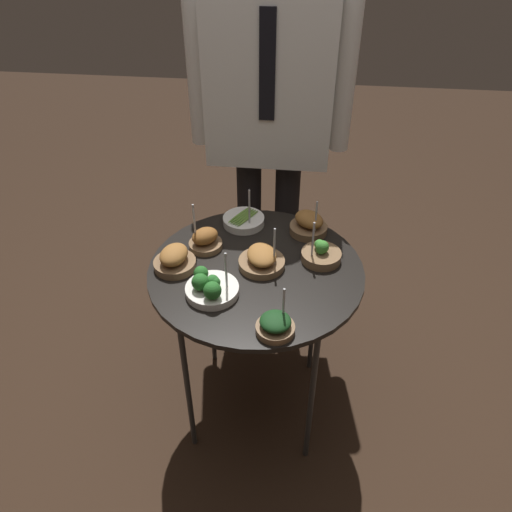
{
  "coord_description": "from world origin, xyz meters",
  "views": [
    {
      "loc": [
        0.15,
        -1.27,
        1.75
      ],
      "look_at": [
        0.0,
        0.0,
        0.76
      ],
      "focal_mm": 35.0,
      "sensor_mm": 36.0,
      "label": 1
    }
  ],
  "objects": [
    {
      "name": "bowl_roast_front_center",
      "position": [
        -0.27,
        -0.03,
        0.75
      ],
      "size": [
        0.14,
        0.14,
        0.08
      ],
      "color": "brown",
      "rests_on": "serving_cart"
    },
    {
      "name": "bowl_roast_mid_left",
      "position": [
        0.16,
        0.23,
        0.75
      ],
      "size": [
        0.14,
        0.14,
        0.15
      ],
      "color": "brown",
      "rests_on": "serving_cart"
    },
    {
      "name": "bowl_roast_near_rim",
      "position": [
        0.02,
        0.01,
        0.74
      ],
      "size": [
        0.15,
        0.15,
        0.16
      ],
      "color": "brown",
      "rests_on": "serving_cart"
    },
    {
      "name": "ground_plane",
      "position": [
        0.0,
        0.0,
        0.0
      ],
      "size": [
        8.0,
        8.0,
        0.0
      ],
      "primitive_type": "plane",
      "color": "black"
    },
    {
      "name": "bowl_asparagus_front_right",
      "position": [
        -0.08,
        0.25,
        0.73
      ],
      "size": [
        0.15,
        0.15,
        0.17
      ],
      "color": "white",
      "rests_on": "serving_cart"
    },
    {
      "name": "serving_cart",
      "position": [
        0.0,
        0.0,
        0.67
      ],
      "size": [
        0.71,
        0.71,
        0.71
      ],
      "color": "black",
      "rests_on": "ground_plane"
    },
    {
      "name": "bowl_broccoli_back_right",
      "position": [
        -0.12,
        -0.14,
        0.74
      ],
      "size": [
        0.17,
        0.17,
        0.15
      ],
      "color": "silver",
      "rests_on": "serving_cart"
    },
    {
      "name": "bowl_roast_center",
      "position": [
        -0.19,
        0.09,
        0.75
      ],
      "size": [
        0.12,
        0.12,
        0.18
      ],
      "color": "brown",
      "rests_on": "serving_cart"
    },
    {
      "name": "waiter_figure",
      "position": [
        -0.02,
        0.58,
        1.07
      ],
      "size": [
        0.62,
        0.23,
        1.69
      ],
      "color": "black",
      "rests_on": "ground_plane"
    },
    {
      "name": "bowl_spinach_back_left",
      "position": [
        0.09,
        -0.28,
        0.74
      ],
      "size": [
        0.11,
        0.11,
        0.14
      ],
      "color": "brown",
      "rests_on": "serving_cart"
    },
    {
      "name": "bowl_broccoli_front_left",
      "position": [
        0.21,
        0.07,
        0.74
      ],
      "size": [
        0.13,
        0.13,
        0.16
      ],
      "color": "brown",
      "rests_on": "serving_cart"
    }
  ]
}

